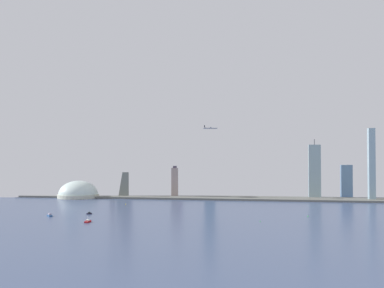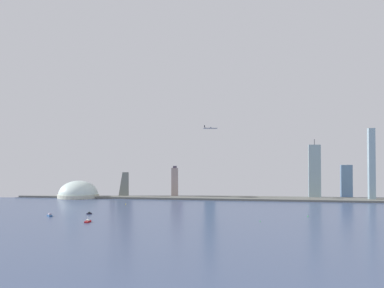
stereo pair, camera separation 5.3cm
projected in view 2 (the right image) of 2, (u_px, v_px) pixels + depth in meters
The scene contains 21 objects.
ground_plane at pixel (156, 242), 485.86m from camera, with size 6000.00×6000.00×0.00m, color #3F5074.
waterfront_pier at pixel (208, 198), 971.41m from camera, with size 878.06×74.38×3.93m, color slate.
observation_tower at pixel (113, 139), 1024.75m from camera, with size 37.40×37.40×285.04m.
stadium_dome at pixel (78, 194), 991.73m from camera, with size 91.53×91.53×60.35m.
skyscraper_0 at pixel (210, 163), 1025.94m from camera, with size 24.48×12.19×185.10m.
skyscraper_1 at pixel (175, 182), 1002.54m from camera, with size 14.52×16.06×71.48m.
skyscraper_2 at pixel (73, 178), 1035.29m from camera, with size 24.33×17.92×88.48m.
skyscraper_3 at pixel (123, 185), 1005.89m from camera, with size 27.40×13.51×57.00m.
skyscraper_4 at pixel (371, 164), 923.59m from camera, with size 13.21×15.12×152.64m.
skyscraper_5 at pixel (127, 163), 1080.09m from camera, with size 24.23×18.43×175.39m.
skyscraper_6 at pixel (346, 181), 995.14m from camera, with size 24.75×21.91×73.93m.
skyscraper_7 at pixel (313, 162), 1030.58m from camera, with size 18.71×27.31×172.54m.
skyscraper_8 at pixel (178, 176), 1062.46m from camera, with size 22.44×20.61×89.06m.
skyscraper_9 at pixel (315, 172), 970.48m from camera, with size 25.88×14.27×131.35m.
boat_0 at pixel (89, 213), 714.37m from camera, with size 7.59×8.96×3.71m.
boat_1 at pixel (88, 221), 628.02m from camera, with size 5.77×13.84×9.79m.
boat_2 at pixel (50, 215), 690.83m from camera, with size 13.45×14.10×4.56m.
channel_buoy_0 at pixel (126, 204), 854.48m from camera, with size 1.79×1.79×2.39m, color yellow.
channel_buoy_1 at pixel (308, 216), 684.52m from camera, with size 1.59×1.59×2.40m, color green.
channel_buoy_2 at pixel (260, 221), 631.30m from camera, with size 1.04×1.04×2.43m, color green.
airplane at pixel (210, 128), 987.78m from camera, with size 31.05×29.17×8.29m.
Camera 2 is at (113.18, -476.76, 95.94)m, focal length 41.23 mm.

